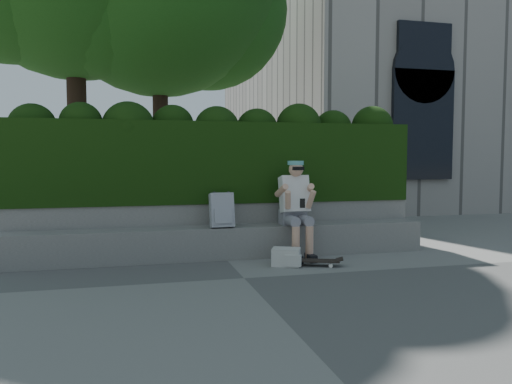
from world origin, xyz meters
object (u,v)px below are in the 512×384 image
object	(u,v)px
backpack_ground	(286,257)
backpack_plaid	(222,210)
person	(296,205)
skateboard	(310,261)

from	to	relation	value
backpack_ground	backpack_plaid	bearing A→B (deg)	164.06
backpack_plaid	backpack_ground	distance (m)	1.13
person	backpack_plaid	xyz separation A→B (m)	(-1.06, 0.08, -0.06)
skateboard	backpack_plaid	bearing A→B (deg)	167.41
person	skateboard	size ratio (longest dim) A/B	1.76
person	backpack_plaid	distance (m)	1.06
person	backpack_plaid	bearing A→B (deg)	175.60
person	backpack_plaid	world-z (taller)	person
skateboard	backpack_plaid	size ratio (longest dim) A/B	1.64
person	skateboard	xyz separation A→B (m)	(-0.01, -0.63, -0.69)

